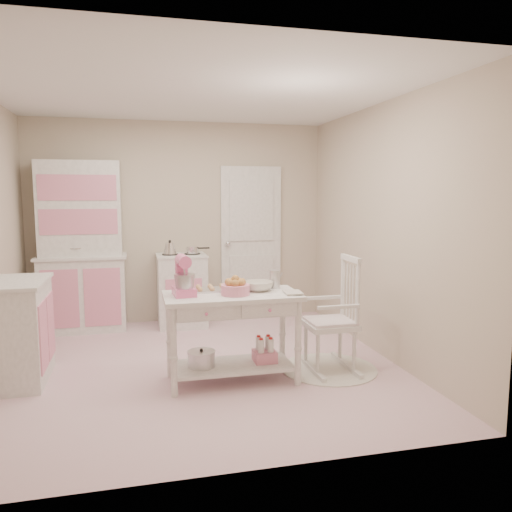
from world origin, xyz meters
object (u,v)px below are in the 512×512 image
at_px(work_table, 232,338).
at_px(bread_basket, 235,290).
at_px(hutch, 81,247).
at_px(stove, 182,290).
at_px(base_cabinet, 16,331).
at_px(rocking_chair, 330,314).
at_px(stand_mixer, 184,276).

height_order(work_table, bread_basket, bread_basket).
distance_m(hutch, bread_basket, 2.60).
xyz_separation_m(stove, base_cabinet, (-1.61, -1.59, 0.00)).
distance_m(hutch, rocking_chair, 3.19).
distance_m(work_table, bread_basket, 0.45).
height_order(stove, base_cabinet, same).
distance_m(hutch, stand_mixer, 2.31).
bearing_deg(hutch, stove, -2.39).
xyz_separation_m(base_cabinet, work_table, (1.88, -0.44, -0.06)).
bearing_deg(rocking_chair, base_cabinet, 172.81).
bearing_deg(rocking_chair, stove, 122.25).
height_order(rocking_chair, bread_basket, rocking_chair).
height_order(work_table, stand_mixer, stand_mixer).
bearing_deg(hutch, bread_basket, -55.16).
distance_m(hutch, base_cabinet, 1.78).
bearing_deg(rocking_chair, stand_mixer, -177.78).
xyz_separation_m(work_table, bread_basket, (0.02, -0.05, 0.45)).
xyz_separation_m(hutch, stand_mixer, (1.04, -2.06, -0.07)).
height_order(stove, rocking_chair, rocking_chair).
distance_m(rocking_chair, work_table, 0.97).
xyz_separation_m(work_table, stand_mixer, (-0.42, 0.02, 0.57)).
height_order(base_cabinet, bread_basket, base_cabinet).
bearing_deg(base_cabinet, stand_mixer, -16.17).
relative_size(hutch, stand_mixer, 6.12).
bearing_deg(stove, work_table, -82.65).
bearing_deg(stand_mixer, stove, 80.23).
relative_size(hutch, rocking_chair, 1.89).
relative_size(base_cabinet, work_table, 0.77).
height_order(rocking_chair, stand_mixer, stand_mixer).
xyz_separation_m(rocking_chair, work_table, (-0.96, -0.06, -0.15)).
distance_m(base_cabinet, work_table, 1.93).
distance_m(base_cabinet, rocking_chair, 2.86).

